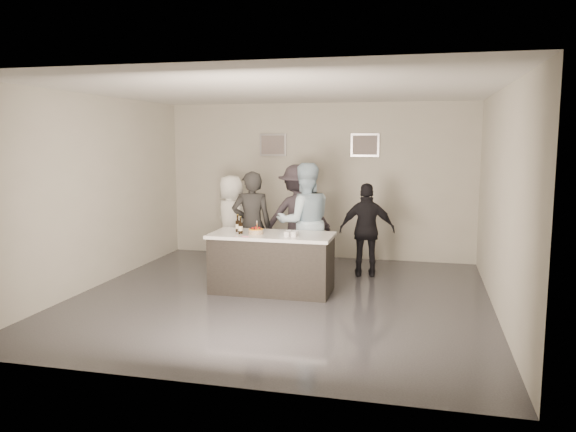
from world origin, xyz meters
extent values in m
plane|color=#3D3D42|center=(0.00, 0.00, 0.00)|extent=(6.00, 6.00, 0.00)
plane|color=white|center=(0.00, 0.00, 3.00)|extent=(6.00, 6.00, 0.00)
cube|color=beige|center=(0.00, 3.00, 1.50)|extent=(6.00, 0.04, 3.00)
cube|color=beige|center=(0.00, -3.00, 1.50)|extent=(6.00, 0.04, 3.00)
cube|color=beige|center=(-3.00, 0.00, 1.50)|extent=(0.04, 6.00, 3.00)
cube|color=beige|center=(3.00, 0.00, 1.50)|extent=(0.04, 6.00, 3.00)
cube|color=#B2B2B7|center=(-0.90, 2.97, 2.20)|extent=(0.54, 0.04, 0.44)
cube|color=#B2B2B7|center=(0.90, 2.97, 2.20)|extent=(0.54, 0.04, 0.44)
cube|color=white|center=(-0.20, 0.30, 0.45)|extent=(1.86, 0.86, 0.90)
cylinder|color=orange|center=(-0.43, 0.22, 0.94)|extent=(0.22, 0.22, 0.07)
cylinder|color=black|center=(-0.76, 0.36, 1.03)|extent=(0.07, 0.07, 0.26)
cylinder|color=black|center=(-0.66, 0.17, 1.03)|extent=(0.07, 0.07, 0.26)
cube|color=orange|center=(0.13, 0.16, 0.94)|extent=(0.19, 0.19, 0.08)
cube|color=pink|center=(-0.56, -0.04, 0.90)|extent=(0.24, 0.08, 0.01)
imported|color=black|center=(-0.74, 1.02, 0.90)|extent=(0.76, 0.63, 1.80)
imported|color=silver|center=(0.12, 1.15, 0.97)|extent=(1.16, 1.06, 1.94)
imported|color=white|center=(-1.36, 1.75, 0.84)|extent=(0.97, 0.94, 1.67)
imported|color=black|center=(1.10, 1.64, 0.79)|extent=(0.97, 0.50, 1.58)
imported|color=#362F38|center=(-0.18, 1.98, 0.93)|extent=(1.34, 0.98, 1.87)
camera|label=1|loc=(2.00, -7.75, 2.33)|focal=35.00mm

